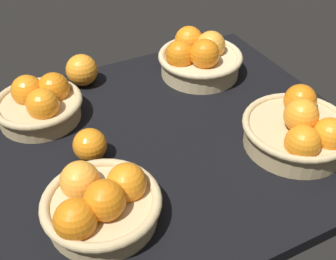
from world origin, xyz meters
TOP-DOWN VIEW (x-y plane):
  - market_tray at (0.00, 0.00)cm, footprint 84.00×72.00cm
  - basket_near_right at (23.75, -15.36)cm, footprint 23.35×23.35cm
  - basket_near_left at (-20.74, -15.31)cm, footprint 21.41×21.41cm
  - basket_far_left at (-22.49, 19.75)cm, footprint 20.29×20.29cm
  - basket_far_right at (20.01, 20.47)cm, footprint 22.29×22.29cm
  - loose_orange_front_gap at (-16.97, 1.17)cm, footprint 7.06×7.06cm
  - loose_orange_back_gap at (-9.21, 29.60)cm, footprint 8.14×8.14cm

SIDE VIEW (x-z plane):
  - market_tray at x=0.00cm, z-range 0.00..3.00cm
  - loose_orange_front_gap at x=-16.97cm, z-range 3.00..10.06cm
  - loose_orange_back_gap at x=-9.21cm, z-range 3.00..11.14cm
  - basket_far_left at x=-22.49cm, z-range 2.08..12.20cm
  - basket_near_left at x=-20.74cm, z-range 1.96..12.50cm
  - basket_near_right at x=23.75cm, z-range 1.41..13.53cm
  - basket_far_right at x=20.01cm, z-range 1.96..13.68cm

